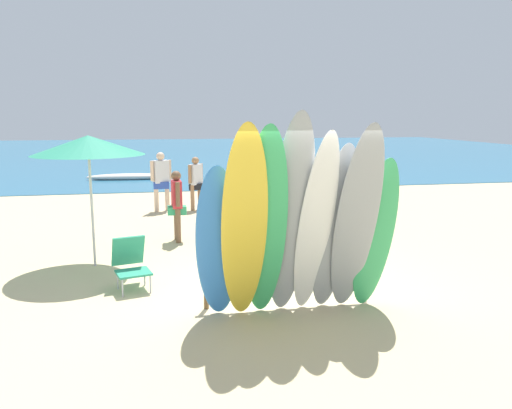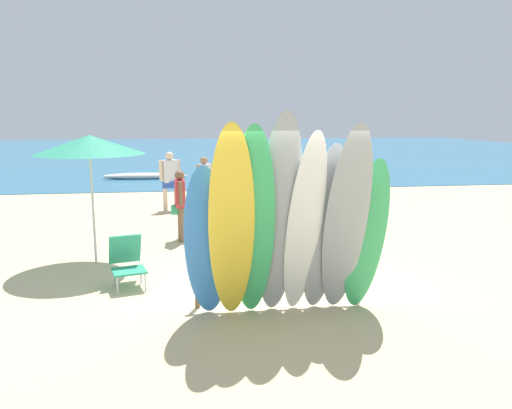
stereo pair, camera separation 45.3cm
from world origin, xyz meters
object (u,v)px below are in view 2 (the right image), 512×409
at_px(beachgoer_near_rack, 170,177).
at_px(beach_chair_red, 127,259).
at_px(surfboard_grey_3, 279,219).
at_px(beachgoer_by_water, 293,182).
at_px(surfboard_yellow_1, 231,227).
at_px(surfboard_rack, 280,267).
at_px(beach_umbrella, 89,145).
at_px(surfboard_grey_5, 324,231).
at_px(surfboard_blue_0, 206,244).
at_px(surfboard_green_2, 253,226).
at_px(surfboard_green_7, 366,237).
at_px(surfboard_grey_6, 346,223).
at_px(beachgoer_midbeach, 204,179).
at_px(distant_boat, 145,176).
at_px(beachgoer_photographing, 180,200).
at_px(surfboard_white_4, 304,227).
at_px(beachgoer_strolling, 309,192).

relative_size(beachgoer_near_rack, beach_chair_red, 2.05).
bearing_deg(surfboard_grey_3, beachgoer_by_water, 75.35).
bearing_deg(surfboard_grey_3, beach_chair_red, 140.03).
bearing_deg(surfboard_yellow_1, surfboard_rack, 46.54).
distance_m(beach_chair_red, beach_umbrella, 2.28).
bearing_deg(beach_umbrella, surfboard_grey_5, -40.37).
relative_size(surfboard_blue_0, surfboard_yellow_1, 0.79).
distance_m(surfboard_green_2, beach_umbrella, 4.04).
xyz_separation_m(surfboard_grey_5, beachgoer_by_water, (1.02, 6.61, -0.25)).
xyz_separation_m(surfboard_rack, surfboard_grey_3, (-0.14, -0.62, 0.83)).
bearing_deg(surfboard_blue_0, surfboard_yellow_1, -27.73).
relative_size(surfboard_green_7, beachgoer_by_water, 1.38).
bearing_deg(surfboard_grey_5, surfboard_grey_3, -177.13).
xyz_separation_m(surfboard_grey_5, surfboard_grey_6, (0.24, -0.15, 0.13)).
bearing_deg(surfboard_yellow_1, surfboard_green_2, 11.75).
relative_size(beachgoer_midbeach, distant_boat, 0.42).
height_order(beachgoer_photographing, beach_chair_red, beachgoer_photographing).
height_order(surfboard_yellow_1, beach_chair_red, surfboard_yellow_1).
bearing_deg(beach_chair_red, surfboard_grey_5, -45.72).
bearing_deg(surfboard_green_7, surfboard_grey_6, -161.42).
relative_size(surfboard_white_4, distant_boat, 0.73).
distance_m(beachgoer_midbeach, distant_boat, 7.71).
bearing_deg(surfboard_blue_0, distant_boat, 103.35).
xyz_separation_m(surfboard_rack, beachgoer_by_water, (1.50, 6.08, 0.38)).
bearing_deg(surfboard_white_4, beachgoer_midbeach, 91.19).
xyz_separation_m(beachgoer_photographing, beach_umbrella, (-1.53, -1.54, 1.29)).
height_order(surfboard_blue_0, beachgoer_strolling, surfboard_blue_0).
bearing_deg(surfboard_grey_6, surfboard_blue_0, 175.62).
xyz_separation_m(surfboard_grey_5, distant_boat, (-3.53, 15.36, -1.05)).
relative_size(surfboard_grey_3, beach_umbrella, 1.23).
bearing_deg(surfboard_green_2, distant_boat, 103.95).
bearing_deg(surfboard_blue_0, surfboard_white_4, 0.58).
relative_size(beachgoer_near_rack, beach_umbrella, 0.71).
relative_size(surfboard_white_4, surfboard_grey_5, 1.08).
height_order(surfboard_rack, surfboard_grey_6, surfboard_grey_6).
relative_size(surfboard_green_2, beachgoer_near_rack, 1.65).
bearing_deg(beachgoer_strolling, beachgoer_photographing, -43.38).
bearing_deg(surfboard_green_2, surfboard_rack, 58.72).
distance_m(surfboard_rack, beachgoer_midbeach, 7.54).
bearing_deg(surfboard_green_7, surfboard_rack, 148.60).
distance_m(surfboard_grey_5, beachgoer_strolling, 5.38).
distance_m(surfboard_green_7, beachgoer_strolling, 5.29).
bearing_deg(surfboard_grey_3, surfboard_white_4, -0.32).
bearing_deg(surfboard_rack, surfboard_white_4, -72.44).
bearing_deg(surfboard_grey_6, surfboard_green_2, -179.36).
distance_m(surfboard_green_7, beach_chair_red, 3.76).
xyz_separation_m(beachgoer_strolling, distant_boat, (-4.63, 10.10, -0.75)).
distance_m(surfboard_yellow_1, surfboard_grey_6, 1.48).
bearing_deg(surfboard_grey_5, beach_chair_red, 143.79).
height_order(surfboard_yellow_1, beachgoer_midbeach, surfboard_yellow_1).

